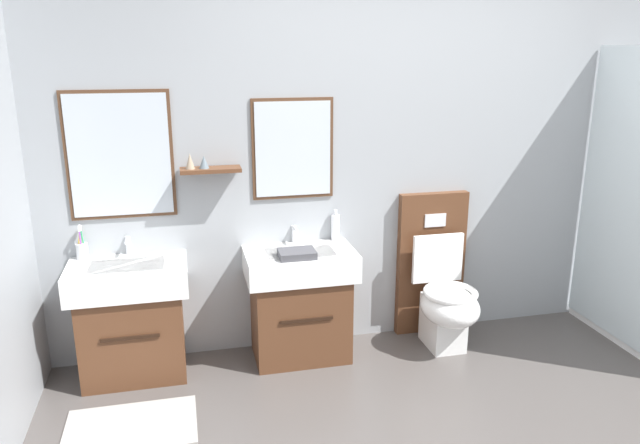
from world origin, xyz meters
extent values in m
cube|color=#999EA3|center=(0.00, 1.67, 1.25)|extent=(4.81, 0.12, 2.51)
cube|color=#4C301E|center=(-1.76, 1.61, 1.33)|extent=(0.61, 0.02, 0.76)
cube|color=silver|center=(-1.76, 1.60, 1.33)|extent=(0.57, 0.01, 0.72)
cube|color=#4C301E|center=(-0.73, 1.61, 1.33)|extent=(0.51, 0.02, 0.63)
cube|color=silver|center=(-0.73, 1.60, 1.33)|extent=(0.47, 0.01, 0.59)
cube|color=#56331E|center=(-1.24, 1.53, 1.23)|extent=(0.36, 0.14, 0.02)
cone|color=gray|center=(-1.36, 1.53, 1.29)|extent=(0.06, 0.06, 0.09)
cone|color=slate|center=(-1.28, 1.52, 1.28)|extent=(0.06, 0.06, 0.07)
cube|color=#9E9993|center=(-1.76, 0.85, 0.01)|extent=(0.68, 0.44, 0.01)
cube|color=#56331E|center=(-1.76, 1.43, 0.28)|extent=(0.59, 0.41, 0.55)
cube|color=black|center=(-1.76, 1.21, 0.34)|extent=(0.33, 0.01, 0.02)
cube|color=white|center=(-1.76, 1.43, 0.64)|extent=(0.68, 0.45, 0.17)
cube|color=silver|center=(-1.76, 1.40, 0.71)|extent=(0.42, 0.25, 0.03)
cylinder|color=silver|center=(-1.76, 1.60, 0.78)|extent=(0.03, 0.03, 0.11)
cylinder|color=silver|center=(-1.76, 1.55, 0.82)|extent=(0.02, 0.11, 0.02)
cube|color=#56331E|center=(-0.73, 1.43, 0.28)|extent=(0.59, 0.41, 0.55)
cube|color=black|center=(-0.73, 1.21, 0.34)|extent=(0.33, 0.01, 0.02)
cube|color=white|center=(-0.73, 1.43, 0.64)|extent=(0.68, 0.45, 0.17)
cube|color=silver|center=(-0.73, 1.40, 0.71)|extent=(0.42, 0.25, 0.03)
cylinder|color=silver|center=(-0.73, 1.60, 0.78)|extent=(0.03, 0.03, 0.11)
cylinder|color=silver|center=(-0.73, 1.55, 0.82)|extent=(0.02, 0.11, 0.02)
cube|color=#56331E|center=(0.23, 1.60, 0.50)|extent=(0.48, 0.10, 1.00)
cube|color=silver|center=(0.23, 1.54, 0.82)|extent=(0.15, 0.01, 0.09)
cube|color=white|center=(0.23, 1.33, 0.17)|extent=(0.22, 0.30, 0.34)
ellipsoid|color=white|center=(0.23, 1.25, 0.32)|extent=(0.37, 0.46, 0.24)
torus|color=white|center=(0.23, 1.25, 0.42)|extent=(0.35, 0.35, 0.04)
cube|color=white|center=(0.23, 1.47, 0.57)|extent=(0.35, 0.03, 0.33)
cylinder|color=silver|center=(-2.02, 1.57, 0.77)|extent=(0.07, 0.07, 0.09)
cylinder|color=#33B266|center=(-2.01, 1.57, 0.83)|extent=(0.02, 0.03, 0.17)
cube|color=white|center=(-2.01, 1.56, 0.91)|extent=(0.01, 0.02, 0.03)
cylinder|color=white|center=(-2.02, 1.58, 0.83)|extent=(0.01, 0.03, 0.17)
cube|color=white|center=(-2.02, 1.57, 0.91)|extent=(0.01, 0.02, 0.03)
cylinder|color=yellow|center=(-2.03, 1.57, 0.82)|extent=(0.04, 0.03, 0.17)
cube|color=white|center=(-2.02, 1.58, 0.91)|extent=(0.02, 0.02, 0.03)
cylinder|color=purple|center=(-2.02, 1.56, 0.83)|extent=(0.01, 0.02, 0.17)
cube|color=white|center=(-2.02, 1.55, 0.91)|extent=(0.01, 0.02, 0.03)
cylinder|color=white|center=(-0.46, 1.58, 0.80)|extent=(0.06, 0.06, 0.17)
cylinder|color=silver|center=(-0.46, 1.58, 0.91)|extent=(0.02, 0.02, 0.04)
cube|color=#47474C|center=(-0.77, 1.30, 0.74)|extent=(0.22, 0.16, 0.04)
cube|color=silver|center=(1.39, 1.08, 1.00)|extent=(0.02, 1.04, 1.90)
camera|label=1|loc=(-1.42, -2.06, 1.93)|focal=33.81mm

